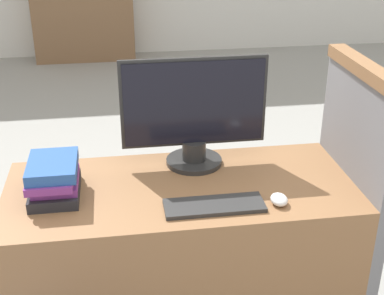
# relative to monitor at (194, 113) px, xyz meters

# --- Properties ---
(desk) EXTENTS (1.37, 0.61, 0.75)m
(desk) POSITION_rel_monitor_xyz_m (-0.08, -0.19, -0.60)
(desk) COLOR #8C603D
(desk) RESTS_ON ground_plane
(carrel_divider) EXTENTS (0.07, 0.60, 1.22)m
(carrel_divider) POSITION_rel_monitor_xyz_m (0.63, -0.20, -0.36)
(carrel_divider) COLOR slate
(carrel_divider) RESTS_ON ground_plane
(monitor) EXTENTS (0.60, 0.24, 0.46)m
(monitor) POSITION_rel_monitor_xyz_m (0.00, 0.00, 0.00)
(monitor) COLOR #282828
(monitor) RESTS_ON desk
(keyboard) EXTENTS (0.37, 0.13, 0.02)m
(keyboard) POSITION_rel_monitor_xyz_m (0.02, -0.37, -0.22)
(keyboard) COLOR #2D2D2D
(keyboard) RESTS_ON desk
(mouse) EXTENTS (0.06, 0.08, 0.04)m
(mouse) POSITION_rel_monitor_xyz_m (0.26, -0.38, -0.21)
(mouse) COLOR white
(mouse) RESTS_ON desk
(book_stack) EXTENTS (0.18, 0.26, 0.14)m
(book_stack) POSITION_rel_monitor_xyz_m (-0.56, -0.19, -0.16)
(book_stack) COLOR #232328
(book_stack) RESTS_ON desk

